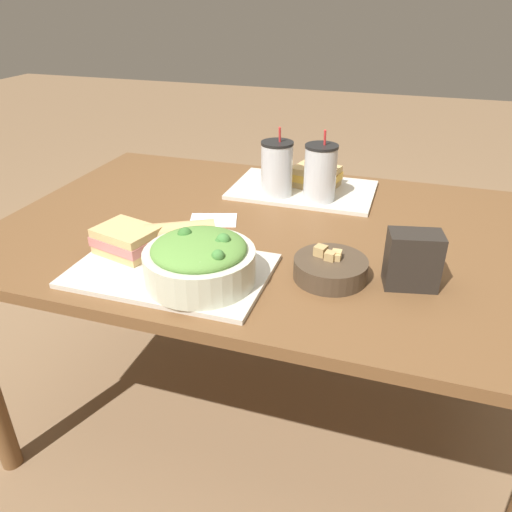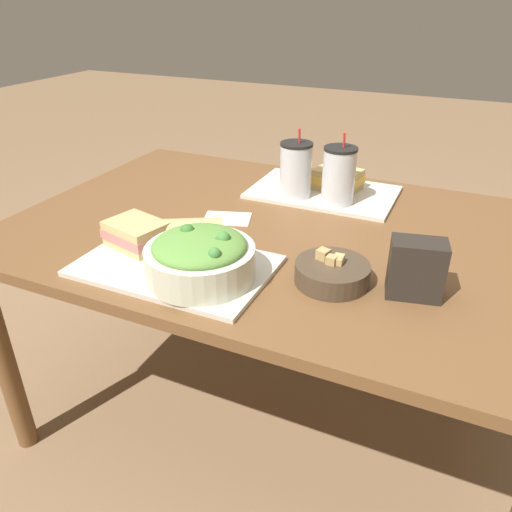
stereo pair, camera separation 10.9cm
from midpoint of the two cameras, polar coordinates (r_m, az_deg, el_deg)
name	(u,v)px [view 1 (the left image)]	position (r m, az deg, el deg)	size (l,w,h in m)	color
ground_plane	(264,412)	(1.80, -0.85, -17.44)	(12.00, 12.00, 0.00)	#846647
dining_table	(266,252)	(1.42, -1.02, 0.46)	(1.47, 1.00, 0.70)	brown
tray_near	(172,270)	(1.18, -12.25, -1.70)	(0.45, 0.29, 0.01)	beige
tray_far	(303,190)	(1.63, 3.48, 7.52)	(0.45, 0.29, 0.01)	beige
salad_bowl	(200,260)	(1.09, -9.30, -0.50)	(0.24, 0.24, 0.12)	beige
soup_bowl	(330,268)	(1.13, 5.80, -1.43)	(0.17, 0.17, 0.07)	#473828
sandwich_near	(127,240)	(1.26, -16.94, 1.70)	(0.17, 0.14, 0.06)	tan
baguette_near	(181,235)	(1.26, -11.02, 2.35)	(0.18, 0.14, 0.07)	tan
sandwich_far	(316,176)	(1.64, 4.98, 9.01)	(0.16, 0.14, 0.06)	tan
drink_cup_dark	(277,170)	(1.55, 0.35, 9.72)	(0.10, 0.10, 0.21)	silver
drink_cup_red	(320,175)	(1.51, 5.28, 9.22)	(0.10, 0.10, 0.21)	silver
chip_bag	(413,260)	(1.12, 14.86, -0.52)	(0.13, 0.09, 0.13)	#28231E
napkin_folded	(213,220)	(1.43, -7.08, 4.03)	(0.15, 0.13, 0.00)	white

